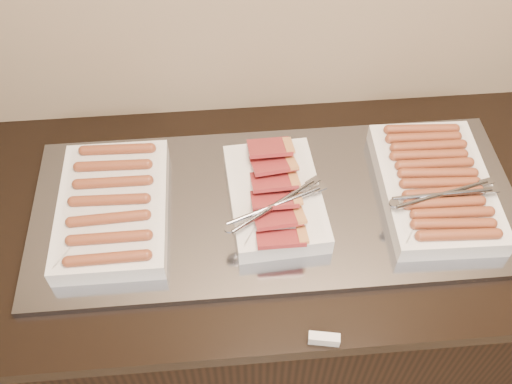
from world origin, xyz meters
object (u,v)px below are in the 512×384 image
at_px(counter, 272,294).
at_px(dish_center, 275,197).
at_px(dish_right, 436,185).
at_px(warming_tray, 276,206).
at_px(dish_left, 113,207).

distance_m(counter, dish_center, 0.50).
bearing_deg(dish_right, counter, -178.97).
height_order(warming_tray, dish_left, dish_left).
bearing_deg(dish_left, warming_tray, 0.25).
bearing_deg(dish_right, dish_left, -178.74).
bearing_deg(dish_center, warming_tray, 42.47).
xyz_separation_m(warming_tray, dish_center, (-0.00, -0.00, 0.04)).
relative_size(counter, dish_right, 5.14).
distance_m(dish_left, dish_center, 0.39).
xyz_separation_m(dish_left, dish_center, (0.39, -0.00, 0.00)).
relative_size(dish_center, dish_right, 0.86).
bearing_deg(counter, dish_right, -0.46).
distance_m(dish_center, dish_right, 0.40).
xyz_separation_m(counter, dish_center, (-0.00, -0.00, 0.50)).
height_order(counter, dish_center, dish_center).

